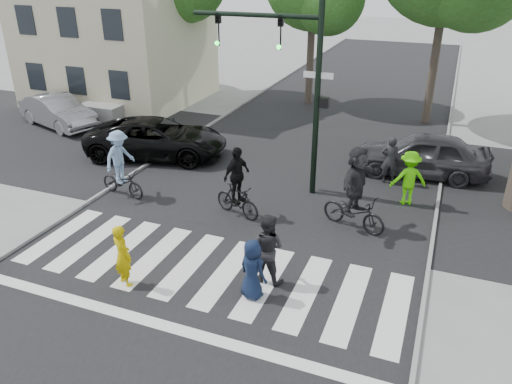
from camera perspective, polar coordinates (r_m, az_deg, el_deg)
ground at (r=11.72m, az=-7.84°, el=-11.26°), size 120.00×120.00×0.00m
road_stem at (r=15.59m, az=0.99°, el=-1.10°), size 10.00×70.00×0.01m
road_cross at (r=18.19m, az=4.33°, el=2.81°), size 70.00×10.00×0.01m
curb_left at (r=17.81m, az=-14.39°, el=1.71°), size 0.10×70.00×0.10m
curb_right at (r=14.79m, az=19.67°, el=-4.07°), size 0.10×70.00×0.10m
crosswalk at (r=12.18m, az=-6.33°, el=-9.54°), size 10.00×3.85×0.01m
traffic_signal at (r=15.29m, az=4.01°, el=13.78°), size 4.45×0.29×6.00m
house at (r=27.66m, az=-15.69°, el=17.89°), size 8.40×8.10×8.82m
pedestrian_woman at (r=11.85m, az=-15.02°, el=-7.01°), size 0.66×0.56×1.54m
pedestrian_child at (r=11.08m, az=-0.42°, el=-8.84°), size 0.82×0.68×1.44m
pedestrian_adult at (r=11.54m, az=1.28°, el=-6.45°), size 0.89×0.72×1.73m
cyclist_left at (r=16.22m, az=-15.19°, el=2.65°), size 1.78×1.20×2.16m
cyclist_mid at (r=14.41m, az=-2.18°, el=0.42°), size 1.69×1.07×2.13m
cyclist_right at (r=13.90m, az=11.32°, el=-0.14°), size 2.02×1.87×2.42m
car_suv at (r=19.31m, az=-11.25°, el=6.04°), size 5.67×3.60×1.46m
car_silver at (r=24.21m, az=-21.71°, el=8.58°), size 4.54×2.77×1.41m
car_grey at (r=18.19m, az=18.45°, el=4.11°), size 4.62×2.17×1.53m
bystander_hivis at (r=15.83m, az=17.06°, el=1.53°), size 1.26×1.02×1.71m
bystander_dark at (r=17.19m, az=15.06°, el=3.54°), size 0.64×0.45×1.64m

